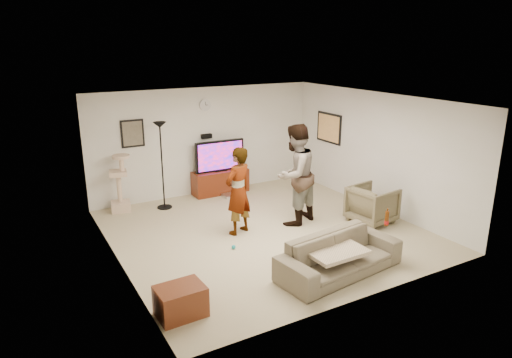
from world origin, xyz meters
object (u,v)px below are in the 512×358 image
beer_bottle (387,218)px  tv (220,156)px  sofa (340,255)px  side_table (181,301)px  tv_stand (220,182)px  person_left (238,191)px  floor_lamp (162,166)px  person_right (295,175)px  armchair (372,204)px  cat_tree (119,183)px

beer_bottle → tv: bearing=101.1°
sofa → side_table: (-2.57, 0.13, -0.09)m
tv_stand → person_left: size_ratio=0.80×
floor_lamp → person_right: person_right is taller
person_left → side_table: size_ratio=2.67×
tv → armchair: 3.72m
armchair → tv_stand: bearing=23.5°
tv_stand → floor_lamp: (-1.51, -0.32, 0.67)m
floor_lamp → side_table: size_ratio=3.02×
person_left → sofa: 2.33m
sofa → tv: bearing=82.2°
tv_stand → sofa: bearing=-90.9°
tv → cat_tree: 2.40m
person_left → sofa: size_ratio=0.80×
tv_stand → armchair: armchair is taller
person_left → sofa: bearing=84.7°
cat_tree → beer_bottle: bearing=-53.8°
person_right → person_left: bearing=-24.5°
tv → armchair: bearing=-59.5°
person_right → beer_bottle: bearing=80.8°
armchair → person_left: bearing=65.0°
cat_tree → person_right: (2.87, -2.38, 0.38)m
tv → floor_lamp: (-1.51, -0.32, 0.02)m
floor_lamp → beer_bottle: 4.82m
cat_tree → tv: bearing=1.0°
beer_bottle → person_right: bearing=100.9°
tv_stand → armchair: bearing=-59.5°
tv_stand → floor_lamp: bearing=-167.9°
sofa → beer_bottle: size_ratio=8.31×
beer_bottle → side_table: bearing=178.0°
cat_tree → person_left: bearing=-53.9°
tv → cat_tree: tv is taller
person_right → tv: bearing=-98.8°
tv → person_left: bearing=-107.1°
cat_tree → side_table: size_ratio=1.98×
sofa → cat_tree: bearing=110.5°
person_right → side_table: 3.78m
person_left → armchair: (2.58, -0.84, -0.46)m
armchair → tv: bearing=23.5°
tv_stand → person_left: (-0.72, -2.33, 0.56)m
beer_bottle → tv_stand: bearing=101.1°
tv → side_table: tv is taller
sofa → beer_bottle: beer_bottle is taller
person_right → sofa: person_right is taller
sofa → armchair: size_ratio=2.54×
cat_tree → sofa: cat_tree is taller
cat_tree → armchair: (4.25, -3.12, -0.25)m
armchair → side_table: 4.67m
cat_tree → floor_lamp: bearing=-17.8°
tv_stand → floor_lamp: size_ratio=0.71×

